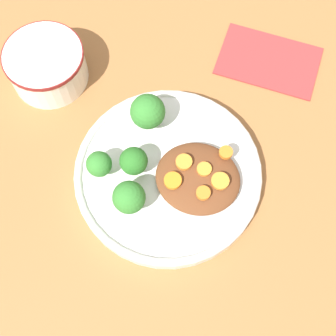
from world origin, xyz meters
TOP-DOWN VIEW (x-y plane):
  - ground_plane at (0.00, 0.00)m, footprint 4.00×4.00m
  - plate at (0.00, 0.00)m, footprint 0.25×0.25m
  - dip_bowl at (0.22, -0.10)m, footprint 0.12×0.12m
  - stew_mound at (-0.04, -0.00)m, footprint 0.11×0.10m
  - broccoli_floret_0 at (0.05, -0.06)m, footprint 0.05×0.05m
  - broccoli_floret_1 at (0.04, 0.01)m, footprint 0.04×0.04m
  - broccoli_floret_2 at (0.08, 0.03)m, footprint 0.03×0.03m
  - broccoli_floret_3 at (0.03, 0.06)m, footprint 0.04×0.04m
  - carrot_slice_0 at (-0.05, -0.01)m, footprint 0.02×0.02m
  - carrot_slice_1 at (-0.01, 0.02)m, footprint 0.02×0.02m
  - carrot_slice_2 at (-0.07, 0.00)m, footprint 0.02×0.02m
  - carrot_slice_3 at (-0.05, 0.02)m, footprint 0.02×0.02m
  - carrot_slice_4 at (-0.02, -0.01)m, footprint 0.02×0.02m
  - carrot_slice_5 at (-0.07, -0.04)m, footprint 0.02×0.02m
  - napkin at (-0.09, -0.23)m, footprint 0.15×0.10m

SIDE VIEW (x-z plane):
  - ground_plane at x=0.00m, z-range 0.00..0.00m
  - napkin at x=-0.09m, z-range 0.00..0.01m
  - plate at x=0.00m, z-range 0.00..0.03m
  - stew_mound at x=-0.04m, z-range 0.02..0.04m
  - dip_bowl at x=0.22m, z-range 0.00..0.06m
  - carrot_slice_0 at x=-0.05m, z-range 0.04..0.05m
  - carrot_slice_2 at x=-0.07m, z-range 0.04..0.05m
  - carrot_slice_4 at x=-0.02m, z-range 0.04..0.05m
  - carrot_slice_1 at x=-0.01m, z-range 0.04..0.05m
  - carrot_slice_5 at x=-0.07m, z-range 0.04..0.05m
  - carrot_slice_3 at x=-0.05m, z-range 0.04..0.05m
  - broccoli_floret_2 at x=0.08m, z-range 0.03..0.07m
  - broccoli_floret_1 at x=0.04m, z-range 0.03..0.07m
  - broccoli_floret_3 at x=0.03m, z-range 0.03..0.08m
  - broccoli_floret_0 at x=0.05m, z-range 0.03..0.09m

